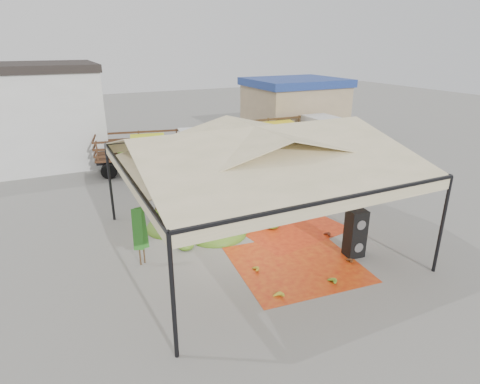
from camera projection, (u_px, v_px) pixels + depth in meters
name	position (u px, v px, depth m)	size (l,w,h in m)	color
ground	(254.00, 242.00, 13.79)	(90.00, 90.00, 0.00)	slate
canopy_tent	(255.00, 149.00, 12.63)	(8.10, 8.10, 4.00)	black
building_tan	(294.00, 108.00, 28.09)	(6.30, 5.30, 4.10)	tan
tarp_left	(296.00, 264.00, 12.43)	(3.71, 3.53, 0.01)	#D05B13
tarp_right	(283.00, 223.00, 15.19)	(3.57, 3.75, 0.01)	#DB4514
banana_heap	(217.00, 209.00, 15.02)	(5.28, 4.34, 1.13)	#377518
hand_yellow_a	(254.00, 269.00, 11.99)	(0.42, 0.34, 0.19)	gold
hand_yellow_b	(278.00, 296.00, 10.73)	(0.42, 0.34, 0.19)	gold
hand_red_a	(348.00, 260.00, 12.46)	(0.40, 0.32, 0.18)	brown
hand_red_b	(326.00, 234.00, 14.16)	(0.41, 0.33, 0.18)	#532413
hand_green	(330.00, 281.00, 11.38)	(0.46, 0.38, 0.21)	#57851B
hanging_bunches	(235.00, 172.00, 12.64)	(3.24, 0.24, 0.20)	#497518
speaker_stack	(355.00, 233.00, 12.67)	(0.62, 0.56, 1.57)	black
banana_leaves	(145.00, 262.00, 12.54)	(0.96, 1.36, 3.70)	#1D681B
vendor	(239.00, 173.00, 17.87)	(0.71, 0.47, 1.96)	gray
truck_left	(159.00, 147.00, 21.11)	(6.18, 3.17, 2.02)	#472B17
truck_right	(292.00, 133.00, 23.94)	(6.42, 2.39, 2.18)	#4B3719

